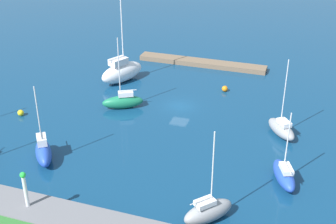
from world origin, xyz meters
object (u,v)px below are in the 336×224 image
at_px(sailboat_blue_outer_mooring, 284,175).
at_px(mooring_buoy_orange, 225,89).
at_px(sailboat_gray_mid_basin, 281,128).
at_px(sailboat_white_near_pier, 122,71).
at_px(pier_dock, 202,63).
at_px(mooring_buoy_yellow, 21,113).
at_px(sailboat_blue_by_breakwater, 43,151).
at_px(sailboat_green_east_end, 123,101).
at_px(harbor_beacon, 25,187).
at_px(sailboat_gray_west_end, 208,211).

xyz_separation_m(sailboat_blue_outer_mooring, mooring_buoy_orange, (11.02, -21.00, -0.51)).
relative_size(sailboat_gray_mid_basin, sailboat_white_near_pier, 0.70).
bearing_deg(pier_dock, mooring_buoy_yellow, 55.43).
bearing_deg(sailboat_blue_by_breakwater, sailboat_white_near_pier, 145.36).
bearing_deg(sailboat_gray_mid_basin, sailboat_blue_by_breakwater, 83.15).
bearing_deg(pier_dock, sailboat_gray_mid_basin, 127.66).
height_order(sailboat_green_east_end, sailboat_blue_outer_mooring, sailboat_green_east_end).
xyz_separation_m(sailboat_blue_by_breakwater, mooring_buoy_orange, (-15.35, -25.57, -0.73)).
height_order(pier_dock, mooring_buoy_yellow, mooring_buoy_yellow).
relative_size(pier_dock, sailboat_gray_mid_basin, 2.23).
bearing_deg(sailboat_blue_outer_mooring, mooring_buoy_orange, 5.61).
distance_m(harbor_beacon, sailboat_green_east_end, 24.63).
xyz_separation_m(pier_dock, sailboat_blue_by_breakwater, (9.11, 35.23, 0.76)).
relative_size(sailboat_white_near_pier, sailboat_blue_outer_mooring, 1.77).
distance_m(sailboat_green_east_end, mooring_buoy_orange, 16.03).
relative_size(mooring_buoy_yellow, mooring_buoy_orange, 0.94).
distance_m(sailboat_gray_mid_basin, mooring_buoy_yellow, 34.74).
xyz_separation_m(harbor_beacon, sailboat_gray_west_end, (-16.04, -5.17, -2.54)).
xyz_separation_m(harbor_beacon, mooring_buoy_yellow, (13.50, -17.75, -3.20)).
height_order(sailboat_gray_mid_basin, mooring_buoy_yellow, sailboat_gray_mid_basin).
xyz_separation_m(sailboat_gray_mid_basin, sailboat_white_near_pier, (26.03, -9.43, 0.71)).
xyz_separation_m(harbor_beacon, sailboat_blue_by_breakwater, (4.28, -9.13, -2.45)).
bearing_deg(sailboat_gray_mid_basin, sailboat_blue_outer_mooring, 150.59).
bearing_deg(sailboat_gray_mid_basin, sailboat_green_east_end, 51.01).
bearing_deg(mooring_buoy_yellow, sailboat_blue_outer_mooring, 173.53).
distance_m(pier_dock, sailboat_gray_west_end, 40.77).
distance_m(pier_dock, sailboat_white_near_pier, 15.12).
bearing_deg(mooring_buoy_yellow, sailboat_gray_west_end, 156.93).
relative_size(pier_dock, sailboat_green_east_end, 2.17).
relative_size(pier_dock, mooring_buoy_yellow, 26.36).
bearing_deg(sailboat_green_east_end, sailboat_white_near_pier, -94.08).
xyz_separation_m(sailboat_gray_west_end, mooring_buoy_orange, (4.97, -29.54, -0.63)).
xyz_separation_m(harbor_beacon, sailboat_blue_outer_mooring, (-22.10, -13.71, -2.66)).
distance_m(pier_dock, harbor_beacon, 44.74).
bearing_deg(sailboat_blue_by_breakwater, harbor_beacon, -12.07).
xyz_separation_m(sailboat_blue_by_breakwater, sailboat_green_east_end, (-3.03, -15.33, -0.12)).
bearing_deg(mooring_buoy_orange, sailboat_gray_west_end, 99.54).
xyz_separation_m(sailboat_gray_west_end, sailboat_blue_outer_mooring, (-6.06, -8.54, -0.12)).
xyz_separation_m(pier_dock, harbor_beacon, (4.83, 44.36, 3.22)).
relative_size(sailboat_white_near_pier, sailboat_green_east_end, 1.39).
bearing_deg(sailboat_white_near_pier, harbor_beacon, -145.99).
height_order(sailboat_blue_by_breakwater, mooring_buoy_yellow, sailboat_blue_by_breakwater).
relative_size(sailboat_blue_by_breakwater, sailboat_gray_west_end, 0.98).
height_order(sailboat_white_near_pier, sailboat_blue_outer_mooring, sailboat_white_near_pier).
xyz_separation_m(sailboat_gray_mid_basin, mooring_buoy_yellow, (34.20, 6.06, -0.55)).
height_order(sailboat_gray_mid_basin, sailboat_white_near_pier, sailboat_white_near_pier).
xyz_separation_m(sailboat_green_east_end, sailboat_blue_outer_mooring, (-23.34, 10.75, -0.09)).
height_order(pier_dock, mooring_buoy_orange, mooring_buoy_orange).
relative_size(sailboat_green_east_end, mooring_buoy_yellow, 12.17).
height_order(sailboat_gray_mid_basin, mooring_buoy_orange, sailboat_gray_mid_basin).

